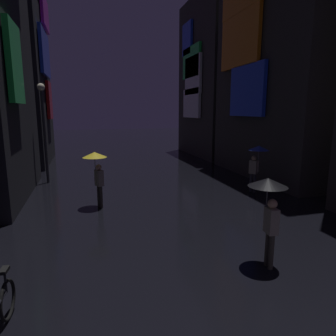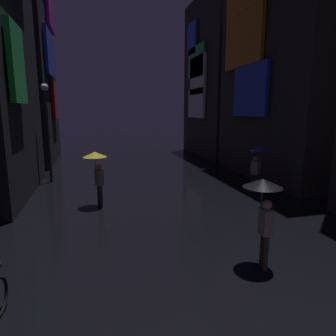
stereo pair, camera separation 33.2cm
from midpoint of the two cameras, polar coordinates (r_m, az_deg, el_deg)
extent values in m
cube|color=#26E54C|center=(12.55, -27.92, 17.19)|extent=(0.20, 1.88, 2.77)
cube|color=black|center=(23.77, -28.43, 21.25)|extent=(4.00, 7.09, 16.85)
cube|color=red|center=(23.37, -22.04, 11.84)|extent=(0.20, 1.93, 2.59)
cube|color=#264CF9|center=(22.84, -22.84, 19.41)|extent=(0.20, 4.17, 2.88)
cube|color=#F226D8|center=(25.35, -22.84, 25.62)|extent=(0.20, 3.53, 2.17)
cube|color=#33302D|center=(18.20, 21.01, 20.18)|extent=(4.00, 8.57, 13.59)
cube|color=#264CF9|center=(16.88, 14.24, 14.10)|extent=(0.20, 3.32, 2.68)
cube|color=orange|center=(18.15, 12.94, 22.60)|extent=(0.20, 3.99, 2.81)
cube|color=#33302D|center=(25.54, 8.94, 16.44)|extent=(4.00, 7.78, 12.35)
cube|color=white|center=(24.65, 4.11, 12.21)|extent=(0.20, 3.53, 2.29)
cube|color=white|center=(24.56, 4.38, 17.18)|extent=(0.20, 3.26, 2.89)
cube|color=#26E54C|center=(25.07, 4.09, 19.49)|extent=(0.20, 3.65, 2.37)
cube|color=#264CF9|center=(26.40, 3.32, 23.34)|extent=(0.20, 2.01, 2.48)
cylinder|color=#2D2D38|center=(14.09, 14.84, -2.68)|extent=(0.12, 0.12, 0.85)
cylinder|color=#2D2D38|center=(14.02, 15.50, -2.79)|extent=(0.12, 0.12, 0.85)
cube|color=gray|center=(13.91, 15.31, 0.17)|extent=(0.37, 0.40, 0.60)
sphere|color=tan|center=(13.84, 15.40, 1.84)|extent=(0.22, 0.22, 0.22)
cylinder|color=gray|center=(13.87, 16.08, 0.31)|extent=(0.09, 0.09, 0.50)
cylinder|color=slate|center=(13.81, 16.16, 1.68)|extent=(0.02, 0.02, 0.77)
cone|color=#263FB2|center=(13.75, 16.26, 3.67)|extent=(0.90, 0.90, 0.20)
cylinder|color=#38332D|center=(7.52, 17.83, -14.99)|extent=(0.12, 0.12, 0.85)
cylinder|color=#38332D|center=(7.66, 17.21, -14.44)|extent=(0.12, 0.12, 0.85)
cube|color=gray|center=(7.31, 17.84, -9.57)|extent=(0.26, 0.36, 0.60)
sphere|color=tan|center=(7.19, 18.03, -6.50)|extent=(0.22, 0.22, 0.22)
cylinder|color=gray|center=(7.43, 16.89, -8.79)|extent=(0.09, 0.09, 0.50)
cylinder|color=slate|center=(7.32, 17.03, -6.32)|extent=(0.02, 0.02, 0.77)
cone|color=black|center=(7.20, 17.24, -2.63)|extent=(0.90, 0.90, 0.20)
cylinder|color=#38332D|center=(11.68, -13.43, -5.41)|extent=(0.12, 0.12, 0.85)
cylinder|color=#38332D|center=(11.83, -13.83, -5.21)|extent=(0.12, 0.12, 0.85)
cube|color=gray|center=(11.58, -13.79, -1.86)|extent=(0.34, 0.40, 0.60)
sphere|color=tan|center=(11.50, -13.88, 0.13)|extent=(0.22, 0.22, 0.22)
cylinder|color=gray|center=(11.71, -14.42, -1.51)|extent=(0.09, 0.09, 0.50)
cylinder|color=slate|center=(11.64, -14.49, 0.11)|extent=(0.02, 0.02, 0.77)
cone|color=yellow|center=(11.56, -14.61, 2.47)|extent=(0.90, 0.90, 0.20)
torus|color=black|center=(6.49, -29.64, -21.00)|extent=(0.13, 0.72, 0.72)
cylinder|color=black|center=(6.32, -29.96, -18.28)|extent=(0.04, 0.04, 0.40)
cube|color=black|center=(6.23, -30.16, -16.50)|extent=(0.14, 0.25, 0.06)
cylinder|color=#2D2D33|center=(16.32, -22.94, 5.29)|extent=(0.14, 0.14, 4.59)
sphere|color=#F9EFCC|center=(16.31, -23.60, 13.96)|extent=(0.36, 0.36, 0.36)
camera|label=1|loc=(0.17, -90.81, -0.16)|focal=32.00mm
camera|label=2|loc=(0.17, 89.19, 0.16)|focal=32.00mm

